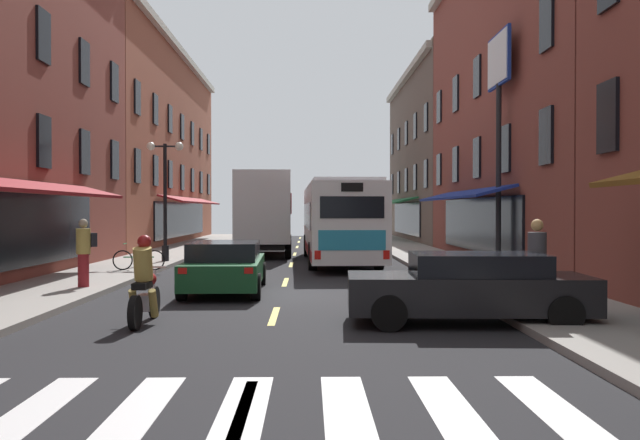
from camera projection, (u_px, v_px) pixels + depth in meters
The scene contains 16 objects.
ground_plane at pixel (281, 297), 17.33m from camera, with size 34.80×80.00×0.10m, color black.
lane_centre_dashes at pixel (281, 296), 17.08m from camera, with size 0.14×73.90×0.01m.
crosswalk_near at pixel (243, 409), 7.33m from camera, with size 7.10×2.80×0.01m.
sidewalk_left at pixel (45, 292), 17.23m from camera, with size 3.00×80.00×0.14m, color gray.
sidewalk_right at pixel (515, 291), 17.42m from camera, with size 3.00×80.00×0.14m, color gray.
billboard_sign at pixel (499, 92), 23.10m from camera, with size 0.40×2.45×7.91m.
transit_bus at pixel (339, 221), 27.90m from camera, with size 2.90×11.99×3.21m.
box_truck at pixel (265, 214), 32.02m from camera, with size 2.65×7.44×3.81m.
sedan_near at pixel (275, 235), 40.69m from camera, with size 1.99×4.70×1.30m.
sedan_mid at pixel (225, 266), 17.81m from camera, with size 2.07×4.81×1.31m.
sedan_far at pixel (470, 287), 12.86m from camera, with size 4.53×2.13×1.31m.
motorcycle_rider at pixel (145, 286), 12.81m from camera, with size 0.62×2.07×1.66m.
bicycle_near at pixel (139, 259), 22.82m from camera, with size 1.71×0.48×0.91m.
pedestrian_near at pixel (84, 251), 17.83m from camera, with size 0.51×0.49×1.75m.
pedestrian_mid at pixel (537, 264), 13.46m from camera, with size 0.36×0.36×1.80m.
street_lamp_twin at pixel (165, 195), 26.89m from camera, with size 1.42×0.32×4.63m.
Camera 1 is at (0.70, -17.31, 2.11)m, focal length 38.80 mm.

